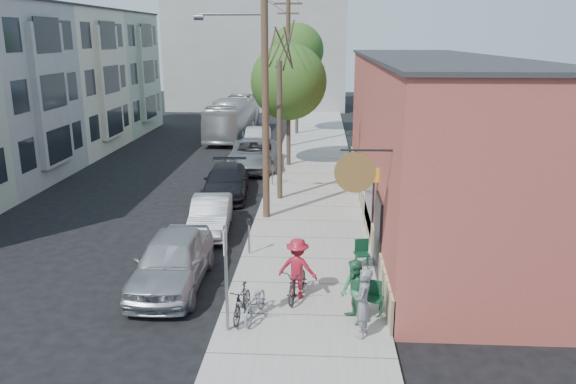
# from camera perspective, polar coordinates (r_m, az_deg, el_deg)

# --- Properties ---
(ground) EXTENTS (120.00, 120.00, 0.00)m
(ground) POSITION_cam_1_polar(r_m,az_deg,el_deg) (19.62, -10.62, -6.74)
(ground) COLOR black
(sidewalk) EXTENTS (4.50, 58.00, 0.15)m
(sidewalk) POSITION_cam_1_polar(r_m,az_deg,el_deg) (29.51, 2.51, 1.26)
(sidewalk) COLOR #A6A29A
(sidewalk) RESTS_ON ground
(cafe_building) EXTENTS (6.60, 20.20, 6.61)m
(cafe_building) POSITION_cam_1_polar(r_m,az_deg,el_deg) (23.36, 14.11, 5.10)
(cafe_building) COLOR #A0453B
(cafe_building) RESTS_ON ground
(apartment_row) EXTENTS (6.30, 32.00, 9.00)m
(apartment_row) POSITION_cam_1_polar(r_m,az_deg,el_deg) (35.74, -24.49, 9.61)
(apartment_row) COLOR #A5B196
(apartment_row) RESTS_ON ground
(end_cap_building) EXTENTS (18.00, 8.00, 12.00)m
(end_cap_building) POSITION_cam_1_polar(r_m,az_deg,el_deg) (59.97, -3.10, 14.25)
(end_cap_building) COLOR #9A9B96
(end_cap_building) RESTS_ON ground
(sign_post) EXTENTS (0.07, 0.45, 2.80)m
(sign_post) POSITION_cam_1_polar(r_m,az_deg,el_deg) (14.02, -6.33, -7.73)
(sign_post) COLOR slate
(sign_post) RESTS_ON sidewalk
(parking_meter_near) EXTENTS (0.14, 0.14, 1.24)m
(parking_meter_near) POSITION_cam_1_polar(r_m,az_deg,el_deg) (19.14, -3.99, -3.93)
(parking_meter_near) COLOR slate
(parking_meter_near) RESTS_ON sidewalk
(parking_meter_far) EXTENTS (0.14, 0.14, 1.24)m
(parking_meter_far) POSITION_cam_1_polar(r_m,az_deg,el_deg) (28.00, -1.61, 2.40)
(parking_meter_far) COLOR slate
(parking_meter_far) RESTS_ON sidewalk
(utility_pole_near) EXTENTS (3.57, 0.28, 10.00)m
(utility_pole_near) POSITION_cam_1_polar(r_m,az_deg,el_deg) (22.19, -2.49, 10.52)
(utility_pole_near) COLOR #503A28
(utility_pole_near) RESTS_ON sidewalk
(utility_pole_far) EXTENTS (1.80, 0.28, 10.00)m
(utility_pole_far) POSITION_cam_1_polar(r_m,az_deg,el_deg) (37.69, 0.03, 12.50)
(utility_pole_far) COLOR #503A28
(utility_pole_far) RESTS_ON sidewalk
(tree_bare) EXTENTS (0.24, 0.24, 6.19)m
(tree_bare) POSITION_cam_1_polar(r_m,az_deg,el_deg) (25.19, -0.86, 6.17)
(tree_bare) COLOR #44392C
(tree_bare) RESTS_ON sidewalk
(tree_leafy_mid) EXTENTS (4.27, 4.27, 6.88)m
(tree_leafy_mid) POSITION_cam_1_polar(r_m,az_deg,el_deg) (31.93, 0.06, 11.12)
(tree_leafy_mid) COLOR #44392C
(tree_leafy_mid) RESTS_ON sidewalk
(tree_leafy_far) EXTENTS (3.94, 3.94, 8.16)m
(tree_leafy_far) POSITION_cam_1_polar(r_m,az_deg,el_deg) (42.75, 0.92, 14.18)
(tree_leafy_far) COLOR #44392C
(tree_leafy_far) RESTS_ON sidewalk
(patio_chair_a) EXTENTS (0.59, 0.59, 0.88)m
(patio_chair_a) POSITION_cam_1_polar(r_m,az_deg,el_deg) (18.31, 7.52, -6.27)
(patio_chair_a) COLOR #0F3721
(patio_chair_a) RESTS_ON sidewalk
(patio_chair_b) EXTENTS (0.64, 0.64, 0.88)m
(patio_chair_b) POSITION_cam_1_polar(r_m,az_deg,el_deg) (15.43, 8.71, -10.63)
(patio_chair_b) COLOR #0F3721
(patio_chair_b) RESTS_ON sidewalk
(patron_grey) EXTENTS (0.56, 0.73, 1.79)m
(patron_grey) POSITION_cam_1_polar(r_m,az_deg,el_deg) (14.12, 7.63, -11.12)
(patron_grey) COLOR slate
(patron_grey) RESTS_ON sidewalk
(patron_green) EXTENTS (0.92, 1.01, 1.70)m
(patron_green) POSITION_cam_1_polar(r_m,az_deg,el_deg) (14.77, 6.78, -10.04)
(patron_green) COLOR #2D7047
(patron_green) RESTS_ON sidewalk
(cyclist) EXTENTS (1.27, 0.93, 1.77)m
(cyclist) POSITION_cam_1_polar(r_m,az_deg,el_deg) (15.98, 0.98, -7.74)
(cyclist) COLOR maroon
(cyclist) RESTS_ON sidewalk
(cyclist_bike) EXTENTS (0.96, 1.84, 0.92)m
(cyclist_bike) POSITION_cam_1_polar(r_m,az_deg,el_deg) (16.15, 0.97, -9.12)
(cyclist_bike) COLOR black
(cyclist_bike) RESTS_ON sidewalk
(parked_bike_a) EXTENTS (0.65, 1.59, 0.92)m
(parked_bike_a) POSITION_cam_1_polar(r_m,az_deg,el_deg) (15.05, -4.70, -11.11)
(parked_bike_a) COLOR black
(parked_bike_a) RESTS_ON sidewalk
(parked_bike_b) EXTENTS (0.87, 1.68, 0.84)m
(parked_bike_b) POSITION_cam_1_polar(r_m,az_deg,el_deg) (15.09, -3.34, -11.19)
(parked_bike_b) COLOR gray
(parked_bike_b) RESTS_ON sidewalk
(car_0) EXTENTS (2.03, 4.90, 1.66)m
(car_0) POSITION_cam_1_polar(r_m,az_deg,el_deg) (17.36, -11.69, -6.86)
(car_0) COLOR #A3A5AB
(car_0) RESTS_ON ground
(car_1) EXTENTS (1.79, 4.20, 1.35)m
(car_1) POSITION_cam_1_polar(r_m,az_deg,el_deg) (21.92, -7.86, -2.33)
(car_1) COLOR #B2B6BA
(car_1) RESTS_ON ground
(car_2) EXTENTS (2.41, 5.10, 1.44)m
(car_2) POSITION_cam_1_polar(r_m,az_deg,el_deg) (26.70, -6.29, 1.08)
(car_2) COLOR black
(car_2) RESTS_ON ground
(car_3) EXTENTS (3.02, 6.02, 1.64)m
(car_3) POSITION_cam_1_polar(r_m,az_deg,el_deg) (32.30, -3.54, 3.86)
(car_3) COLOR gray
(car_3) RESTS_ON ground
(car_4) EXTENTS (1.62, 4.42, 1.45)m
(car_4) POSITION_cam_1_polar(r_m,az_deg,el_deg) (37.86, -3.13, 5.45)
(car_4) COLOR #98999F
(car_4) RESTS_ON ground
(bus) EXTENTS (2.84, 10.43, 2.88)m
(bus) POSITION_cam_1_polar(r_m,az_deg,el_deg) (42.67, -5.56, 7.52)
(bus) COLOR silver
(bus) RESTS_ON ground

